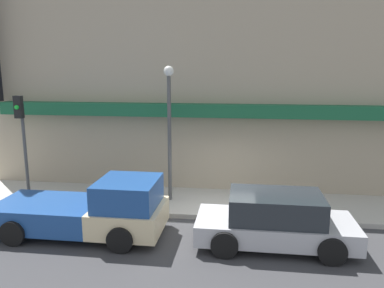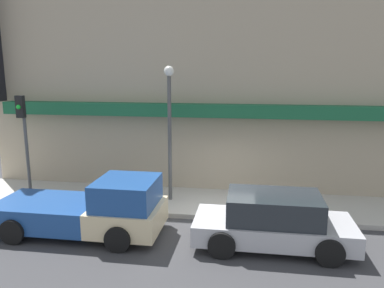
{
  "view_description": "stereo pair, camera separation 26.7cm",
  "coord_description": "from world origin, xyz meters",
  "px_view_note": "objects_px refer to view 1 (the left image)",
  "views": [
    {
      "loc": [
        0.73,
        -11.78,
        4.98
      ],
      "look_at": [
        -1.02,
        1.15,
        2.37
      ],
      "focal_mm": 35.0,
      "sensor_mm": 36.0,
      "label": 1
    },
    {
      "loc": [
        0.99,
        -11.75,
        4.98
      ],
      "look_at": [
        -1.02,
        1.15,
        2.37
      ],
      "focal_mm": 35.0,
      "sensor_mm": 36.0,
      "label": 2
    }
  ],
  "objects_px": {
    "fire_hydrant": "(119,193)",
    "traffic_light": "(22,130)",
    "pickup_truck": "(92,210)",
    "parked_car": "(275,220)",
    "street_lamp": "(169,117)"
  },
  "relations": [
    {
      "from": "fire_hydrant",
      "to": "traffic_light",
      "type": "height_order",
      "value": "traffic_light"
    },
    {
      "from": "fire_hydrant",
      "to": "traffic_light",
      "type": "relative_size",
      "value": 0.19
    },
    {
      "from": "pickup_truck",
      "to": "parked_car",
      "type": "bearing_deg",
      "value": 0.87
    },
    {
      "from": "parked_car",
      "to": "fire_hydrant",
      "type": "relative_size",
      "value": 5.99
    },
    {
      "from": "traffic_light",
      "to": "fire_hydrant",
      "type": "bearing_deg",
      "value": 3.04
    },
    {
      "from": "street_lamp",
      "to": "traffic_light",
      "type": "relative_size",
      "value": 1.27
    },
    {
      "from": "pickup_truck",
      "to": "parked_car",
      "type": "height_order",
      "value": "pickup_truck"
    },
    {
      "from": "traffic_light",
      "to": "pickup_truck",
      "type": "bearing_deg",
      "value": -32.58
    },
    {
      "from": "fire_hydrant",
      "to": "street_lamp",
      "type": "relative_size",
      "value": 0.15
    },
    {
      "from": "parked_car",
      "to": "fire_hydrant",
      "type": "bearing_deg",
      "value": 158.11
    },
    {
      "from": "pickup_truck",
      "to": "fire_hydrant",
      "type": "bearing_deg",
      "value": 89.8
    },
    {
      "from": "pickup_truck",
      "to": "traffic_light",
      "type": "height_order",
      "value": "traffic_light"
    },
    {
      "from": "fire_hydrant",
      "to": "street_lamp",
      "type": "height_order",
      "value": "street_lamp"
    },
    {
      "from": "pickup_truck",
      "to": "parked_car",
      "type": "xyz_separation_m",
      "value": [
        5.47,
        -0.0,
        -0.03
      ]
    },
    {
      "from": "street_lamp",
      "to": "traffic_light",
      "type": "bearing_deg",
      "value": -172.26
    }
  ]
}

